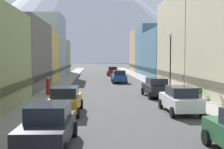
# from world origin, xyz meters

# --- Properties ---
(sidewalk_left) EXTENTS (2.50, 100.00, 0.15)m
(sidewalk_left) POSITION_xyz_m (-6.25, 35.00, 0.07)
(sidewalk_left) COLOR gray
(sidewalk_left) RESTS_ON ground
(sidewalk_right) EXTENTS (2.50, 100.00, 0.15)m
(sidewalk_right) POSITION_xyz_m (6.25, 35.00, 0.07)
(sidewalk_right) COLOR gray
(sidewalk_right) RESTS_ON ground
(storefront_left_2) EXTENTS (7.23, 12.25, 7.75)m
(storefront_left_2) POSITION_xyz_m (-10.97, 25.72, 3.73)
(storefront_left_2) COLOR #66605B
(storefront_left_2) RESTS_ON ground
(storefront_left_3) EXTENTS (9.79, 9.22, 7.23)m
(storefront_left_3) POSITION_xyz_m (-12.24, 36.47, 3.48)
(storefront_left_3) COLOR #D8B259
(storefront_left_3) RESTS_ON ground
(storefront_left_4) EXTENTS (6.39, 9.80, 11.06)m
(storefront_left_4) POSITION_xyz_m (-10.55, 46.39, 5.35)
(storefront_left_4) COLOR #99A5B2
(storefront_left_4) RESTS_ON ground
(storefront_left_5) EXTENTS (6.83, 9.96, 7.20)m
(storefront_left_5) POSITION_xyz_m (-10.77, 56.82, 3.47)
(storefront_left_5) COLOR #8C9966
(storefront_left_5) RESTS_ON ground
(storefront_right_2) EXTENTS (8.76, 13.41, 11.34)m
(storefront_right_2) POSITION_xyz_m (11.73, 29.61, 5.49)
(storefront_right_2) COLOR beige
(storefront_right_2) RESTS_ON ground
(storefront_right_3) EXTENTS (9.94, 13.24, 8.33)m
(storefront_right_3) POSITION_xyz_m (12.32, 43.33, 4.01)
(storefront_right_3) COLOR slate
(storefront_right_3) RESTS_ON ground
(storefront_right_4) EXTENTS (7.40, 9.98, 10.30)m
(storefront_right_4) POSITION_xyz_m (11.05, 54.98, 4.98)
(storefront_right_4) COLOR slate
(storefront_right_4) RESTS_ON ground
(storefront_right_5) EXTENTS (8.96, 10.94, 10.25)m
(storefront_right_5) POSITION_xyz_m (11.83, 65.63, 4.96)
(storefront_right_5) COLOR tan
(storefront_right_5) RESTS_ON ground
(car_left_0) EXTENTS (2.20, 4.46, 1.78)m
(car_left_0) POSITION_xyz_m (-3.80, 4.93, 0.90)
(car_left_0) COLOR black
(car_left_0) RESTS_ON ground
(car_left_1) EXTENTS (2.15, 4.44, 1.78)m
(car_left_1) POSITION_xyz_m (-3.80, 12.13, 0.90)
(car_left_1) COLOR #B28419
(car_left_1) RESTS_ON ground
(car_right_1) EXTENTS (2.08, 4.41, 1.78)m
(car_right_1) POSITION_xyz_m (3.80, 11.87, 0.90)
(car_right_1) COLOR silver
(car_right_1) RESTS_ON ground
(car_right_2) EXTENTS (2.17, 4.45, 1.78)m
(car_right_2) POSITION_xyz_m (3.80, 19.53, 0.90)
(car_right_2) COLOR black
(car_right_2) RESTS_ON ground
(car_driving_0) EXTENTS (2.06, 4.40, 1.78)m
(car_driving_0) POSITION_xyz_m (1.60, 34.30, 0.90)
(car_driving_0) COLOR #19478C
(car_driving_0) RESTS_ON ground
(car_driving_1) EXTENTS (2.06, 4.40, 1.78)m
(car_driving_1) POSITION_xyz_m (1.60, 49.68, 0.90)
(car_driving_1) COLOR #9E1111
(car_driving_1) RESTS_ON ground
(potted_plant_0) EXTENTS (0.61, 0.61, 0.99)m
(potted_plant_0) POSITION_xyz_m (7.00, 17.10, 0.67)
(potted_plant_0) COLOR gray
(potted_plant_0) RESTS_ON sidewalk_right
(pedestrian_0) EXTENTS (0.36, 0.36, 1.73)m
(pedestrian_0) POSITION_xyz_m (-6.25, 20.47, 0.95)
(pedestrian_0) COLOR maroon
(pedestrian_0) RESTS_ON sidewalk_left
(streetlamp_right) EXTENTS (0.36, 0.36, 5.86)m
(streetlamp_right) POSITION_xyz_m (5.35, 20.37, 3.99)
(streetlamp_right) COLOR black
(streetlamp_right) RESTS_ON sidewalk_right
(mountain_backdrop) EXTENTS (231.68, 231.68, 95.64)m
(mountain_backdrop) POSITION_xyz_m (-13.72, 260.00, 47.82)
(mountain_backdrop) COLOR silver
(mountain_backdrop) RESTS_ON ground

